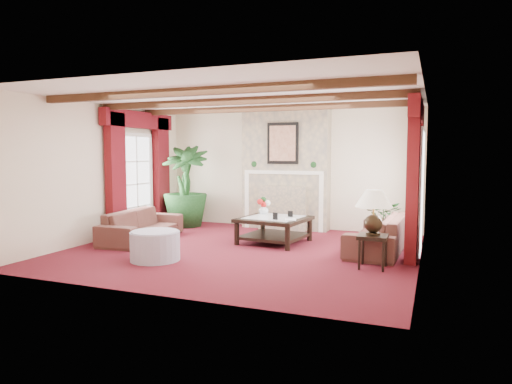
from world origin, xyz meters
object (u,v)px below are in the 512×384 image
at_px(sofa_left, 142,220).
at_px(side_table, 373,252).
at_px(sofa_right, 378,227).
at_px(coffee_table, 274,230).
at_px(ottoman, 155,246).
at_px(potted_palm, 185,204).

xyz_separation_m(sofa_left, side_table, (4.57, -0.57, -0.15)).
distance_m(sofa_left, sofa_right, 4.56).
bearing_deg(coffee_table, side_table, -25.33).
bearing_deg(ottoman, sofa_right, 32.25).
distance_m(sofa_left, coffee_table, 2.64).
bearing_deg(side_table, coffee_table, 147.54).
distance_m(sofa_left, side_table, 4.61).
relative_size(potted_palm, side_table, 4.17).
relative_size(sofa_left, sofa_right, 0.96).
distance_m(sofa_right, coffee_table, 1.97).
bearing_deg(sofa_left, ottoman, -142.12).
bearing_deg(side_table, ottoman, -166.88).
bearing_deg(potted_palm, sofa_left, -87.77).
distance_m(potted_palm, coffee_table, 2.85).
height_order(sofa_right, coffee_table, sofa_right).
xyz_separation_m(coffee_table, ottoman, (-1.32, -2.07, -0.01)).
relative_size(sofa_right, ottoman, 2.72).
bearing_deg(sofa_left, coffee_table, -78.22).
distance_m(potted_palm, side_table, 5.23).
relative_size(potted_palm, coffee_table, 1.76).
bearing_deg(sofa_right, coffee_table, -87.46).
bearing_deg(sofa_left, sofa_right, -85.02).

